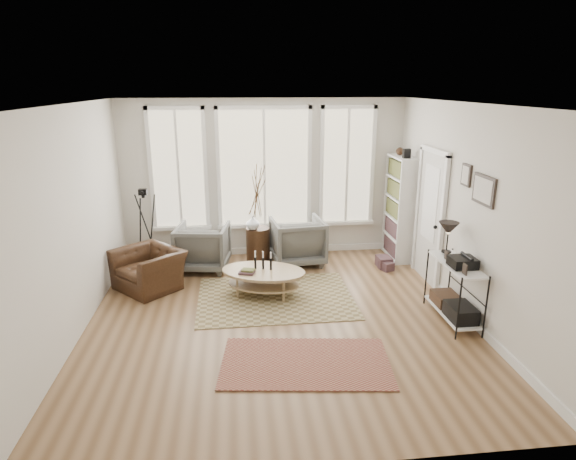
{
  "coord_description": "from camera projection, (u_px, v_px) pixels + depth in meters",
  "views": [
    {
      "loc": [
        -0.55,
        -6.04,
        3.14
      ],
      "look_at": [
        0.2,
        0.6,
        1.1
      ],
      "focal_mm": 30.0,
      "sensor_mm": 36.0,
      "label": 1
    }
  ],
  "objects": [
    {
      "name": "room",
      "position": [
        279.0,
        219.0,
        6.32
      ],
      "size": [
        5.5,
        5.54,
        2.9
      ],
      "color": "olive",
      "rests_on": "ground"
    },
    {
      "name": "bay_window",
      "position": [
        264.0,
        171.0,
        8.82
      ],
      "size": [
        4.14,
        0.12,
        2.24
      ],
      "color": "#DDCB86",
      "rests_on": "ground"
    },
    {
      "name": "door",
      "position": [
        430.0,
        214.0,
        7.75
      ],
      "size": [
        0.09,
        1.06,
        2.22
      ],
      "color": "silver",
      "rests_on": "ground"
    },
    {
      "name": "bookcase",
      "position": [
        399.0,
        208.0,
        8.81
      ],
      "size": [
        0.31,
        0.85,
        2.06
      ],
      "color": "white",
      "rests_on": "ground"
    },
    {
      "name": "low_shelf",
      "position": [
        454.0,
        285.0,
        6.54
      ],
      "size": [
        0.38,
        1.08,
        1.3
      ],
      "color": "white",
      "rests_on": "ground"
    },
    {
      "name": "wall_art",
      "position": [
        479.0,
        186.0,
        6.19
      ],
      "size": [
        0.04,
        0.88,
        0.44
      ],
      "color": "black",
      "rests_on": "ground"
    },
    {
      "name": "rug_main",
      "position": [
        275.0,
        298.0,
        7.35
      ],
      "size": [
        2.35,
        1.77,
        0.01
      ],
      "primitive_type": "cube",
      "rotation": [
        0.0,
        0.0,
        0.01
      ],
      "color": "brown",
      "rests_on": "ground"
    },
    {
      "name": "rug_runner",
      "position": [
        306.0,
        363.0,
        5.62
      ],
      "size": [
        2.07,
        1.31,
        0.01
      ],
      "primitive_type": "cube",
      "rotation": [
        0.0,
        0.0,
        -0.12
      ],
      "color": "maroon",
      "rests_on": "ground"
    },
    {
      "name": "coffee_table",
      "position": [
        263.0,
        276.0,
        7.36
      ],
      "size": [
        1.47,
        1.17,
        0.59
      ],
      "color": "tan",
      "rests_on": "ground"
    },
    {
      "name": "armchair_left",
      "position": [
        203.0,
        247.0,
        8.4
      ],
      "size": [
        0.99,
        1.01,
        0.81
      ],
      "primitive_type": "imported",
      "rotation": [
        0.0,
        0.0,
        3.0
      ],
      "color": "#5F605C",
      "rests_on": "ground"
    },
    {
      "name": "armchair_right",
      "position": [
        297.0,
        241.0,
        8.67
      ],
      "size": [
        0.99,
        1.01,
        0.84
      ],
      "primitive_type": "imported",
      "rotation": [
        0.0,
        0.0,
        3.25
      ],
      "color": "#5F605C",
      "rests_on": "ground"
    },
    {
      "name": "side_table",
      "position": [
        257.0,
        216.0,
        8.61
      ],
      "size": [
        0.43,
        0.43,
        1.8
      ],
      "color": "#382215",
      "rests_on": "ground"
    },
    {
      "name": "vase",
      "position": [
        253.0,
        223.0,
        8.56
      ],
      "size": [
        0.3,
        0.3,
        0.25
      ],
      "primitive_type": "imported",
      "rotation": [
        0.0,
        0.0,
        -0.28
      ],
      "color": "silver",
      "rests_on": "side_table"
    },
    {
      "name": "accent_chair",
      "position": [
        149.0,
        269.0,
        7.62
      ],
      "size": [
        1.3,
        1.29,
        0.63
      ],
      "primitive_type": "imported",
      "rotation": [
        0.0,
        0.0,
        -0.81
      ],
      "color": "#382215",
      "rests_on": "ground"
    },
    {
      "name": "tripod_camera",
      "position": [
        146.0,
        232.0,
        8.39
      ],
      "size": [
        0.5,
        0.5,
        1.42
      ],
      "color": "black",
      "rests_on": "ground"
    },
    {
      "name": "book_stack_near",
      "position": [
        384.0,
        262.0,
        8.56
      ],
      "size": [
        0.25,
        0.31,
        0.19
      ],
      "primitive_type": "cube",
      "rotation": [
        0.0,
        0.0,
        0.04
      ],
      "color": "brown",
      "rests_on": "ground"
    },
    {
      "name": "book_stack_far",
      "position": [
        386.0,
        266.0,
        8.43
      ],
      "size": [
        0.26,
        0.29,
        0.15
      ],
      "primitive_type": "cube",
      "rotation": [
        0.0,
        0.0,
        0.37
      ],
      "color": "brown",
      "rests_on": "ground"
    }
  ]
}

